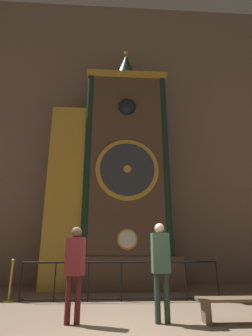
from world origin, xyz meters
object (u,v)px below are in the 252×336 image
visitor_near (75,263)px  visitor_far (161,261)px  visitor_bench (235,305)px  clock_tower (114,175)px  stanchion_post (10,287)px

visitor_near → visitor_far: 1.68m
visitor_near → visitor_bench: size_ratio=1.22×
clock_tower → visitor_near: 5.32m
visitor_near → stanchion_post: (-1.96, 2.30, -0.71)m
visitor_far → visitor_bench: 1.59m
clock_tower → visitor_bench: size_ratio=6.89×
visitor_far → visitor_bench: bearing=-6.2°
visitor_bench → stanchion_post: bearing=154.3°
visitor_near → visitor_bench: visitor_near is taller
visitor_near → visitor_far: (1.68, -0.03, 0.04)m
visitor_near → visitor_bench: bearing=14.7°
stanchion_post → visitor_bench: 5.57m
clock_tower → stanchion_post: size_ratio=9.35×
clock_tower → stanchion_post: bearing=-143.6°
visitor_near → stanchion_post: size_ratio=1.66×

